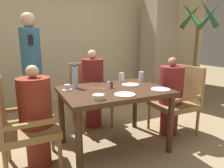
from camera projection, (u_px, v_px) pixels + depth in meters
ground_plane at (114, 147)px, 2.48m from camera, size 16.00×16.00×0.00m
wall_back at (66, 35)px, 4.20m from camera, size 8.00×0.06×2.80m
pillar_stone at (158, 38)px, 4.47m from camera, size 0.57×0.57×2.70m
dining_table at (114, 97)px, 2.35m from camera, size 1.20×0.89×0.74m
chair_left_side at (20, 123)px, 1.95m from camera, size 0.53×0.53×0.95m
diner_in_left_chair at (36, 116)px, 2.00m from camera, size 0.32×0.32×1.07m
chair_far_side at (90, 92)px, 3.13m from camera, size 0.53×0.53×0.95m
diner_in_far_chair at (93, 88)px, 2.98m from camera, size 0.32×0.32×1.16m
chair_right_side at (178, 98)px, 2.80m from camera, size 0.53×0.53×0.95m
diner_in_right_chair at (170, 96)px, 2.73m from camera, size 0.32×0.32×1.08m
standing_host at (32, 66)px, 3.03m from camera, size 0.29×0.32×1.69m
potted_palm at (195, 65)px, 3.99m from camera, size 0.62×0.61×2.07m
plate_main_left at (125, 95)px, 2.06m from camera, size 0.22×0.22×0.01m
plate_main_right at (160, 89)px, 2.28m from camera, size 0.22×0.22×0.01m
plate_dessert_center at (130, 85)px, 2.52m from camera, size 0.22×0.22×0.01m
teacup_with_saucer at (67, 88)px, 2.26m from camera, size 0.12×0.12×0.07m
bowl_small at (99, 97)px, 1.92m from camera, size 0.12×0.12×0.05m
water_bottle at (75, 77)px, 2.35m from camera, size 0.07×0.07×0.28m
glass_tall_near at (141, 76)px, 2.75m from camera, size 0.07×0.07×0.13m
glass_tall_mid at (122, 78)px, 2.64m from camera, size 0.07×0.07×0.13m
salt_shaker at (109, 85)px, 2.35m from camera, size 0.03×0.03×0.08m
pepper_shaker at (112, 85)px, 2.36m from camera, size 0.03×0.03×0.08m
fork_beside_plate at (99, 88)px, 2.34m from camera, size 0.17×0.11×0.00m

